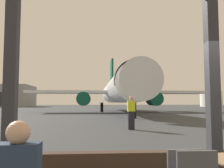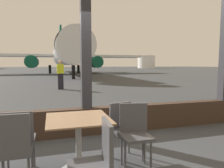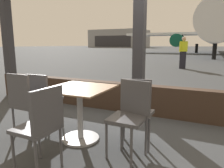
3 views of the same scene
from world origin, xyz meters
name	(u,v)px [view 1 (image 1 of 3)]	position (x,y,z in m)	size (l,w,h in m)	color
ground_plane	(105,110)	(0.00, 40.00, 0.00)	(220.00, 220.00, 0.00)	#383A3D
window_frame	(213,106)	(0.00, 0.00, 1.34)	(7.25, 0.24, 3.63)	#38281E
airplane	(119,90)	(1.48, 29.93, 3.21)	(26.21, 32.88, 10.04)	silver
ground_crew_worker	(131,112)	(-0.17, 8.41, 0.90)	(0.40, 0.45, 1.74)	black
fuel_storage_tank	(211,99)	(38.26, 76.23, 2.65)	(7.27, 7.27, 5.31)	white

